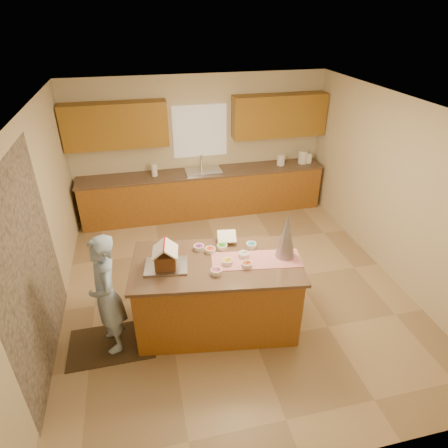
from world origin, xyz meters
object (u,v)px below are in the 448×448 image
(island_base, at_px, (217,295))
(gingerbread_house, at_px, (165,257))
(tinsel_tree, at_px, (286,235))
(boy, at_px, (107,295))

(island_base, relative_size, gingerbread_house, 5.70)
(tinsel_tree, bearing_deg, island_base, 175.51)
(island_base, relative_size, boy, 1.27)
(tinsel_tree, relative_size, gingerbread_house, 1.74)
(tinsel_tree, xyz_separation_m, gingerbread_house, (-1.48, 0.10, -0.16))
(island_base, height_order, boy, boy)
(island_base, height_order, gingerbread_house, gingerbread_house)
(tinsel_tree, height_order, gingerbread_house, tinsel_tree)
(boy, distance_m, gingerbread_house, 0.82)
(island_base, distance_m, tinsel_tree, 1.21)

